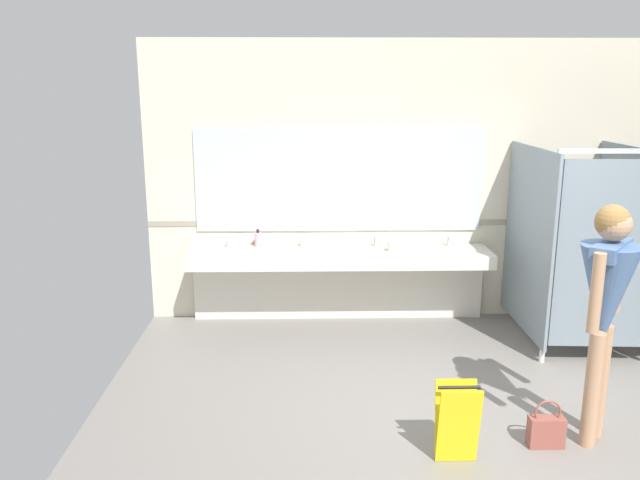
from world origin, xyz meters
TOP-DOWN VIEW (x-y plane):
  - ground_plane at (0.00, 0.00)m, footprint 6.36×5.51m
  - wall_back at (0.00, 2.51)m, footprint 6.36×0.12m
  - wall_back_tile_band at (0.00, 2.45)m, footprint 6.36×0.01m
  - vanity_counter at (-1.14, 2.23)m, footprint 3.13×0.56m
  - mirror_panel at (-1.14, 2.44)m, footprint 3.03×0.02m
  - bathroom_stalls at (1.63, 1.59)m, footprint 1.96×1.32m
  - person_standing at (0.56, -0.13)m, footprint 0.56×0.56m
  - handbag at (0.20, -0.21)m, footprint 0.25×0.10m
  - soap_dispenser at (-2.00, 2.32)m, footprint 0.07×0.07m
  - paper_cup at (-0.62, 2.10)m, footprint 0.07×0.07m
  - wet_floor_sign at (-0.48, -0.38)m, footprint 0.28×0.19m

SIDE VIEW (x-z plane):
  - ground_plane at x=0.00m, z-range -0.10..0.00m
  - handbag at x=0.20m, z-range -0.05..0.30m
  - wet_floor_sign at x=-0.48m, z-range 0.01..0.57m
  - vanity_counter at x=-1.14m, z-range 0.14..1.07m
  - paper_cup at x=-0.62m, z-range 0.82..0.92m
  - soap_dispenser at x=-2.00m, z-range 0.81..1.00m
  - bathroom_stalls at x=1.63m, z-range 0.05..2.01m
  - wall_back_tile_band at x=0.00m, z-range 1.02..1.08m
  - person_standing at x=0.56m, z-range 0.24..1.96m
  - wall_back at x=0.00m, z-range 0.00..2.95m
  - mirror_panel at x=-1.14m, z-range 0.97..2.05m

